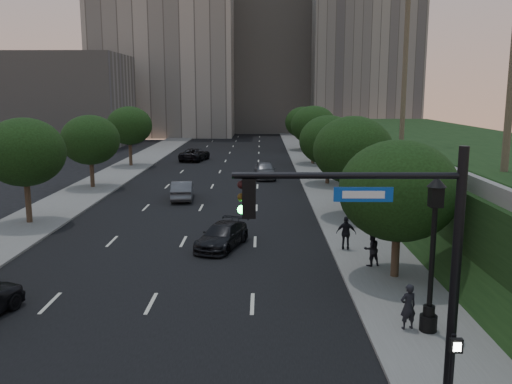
{
  "coord_description": "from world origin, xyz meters",
  "views": [
    {
      "loc": [
        4.34,
        -15.15,
        8.22
      ],
      "look_at": [
        4.1,
        9.9,
        3.6
      ],
      "focal_mm": 38.0,
      "sensor_mm": 36.0,
      "label": 1
    }
  ],
  "objects_px": {
    "sedan_far_right": "(265,170)",
    "pedestrian_a": "(408,306)",
    "sedan_mid_left": "(182,190)",
    "traffic_signal_mast": "(410,282)",
    "pedestrian_c": "(346,233)",
    "street_lamp": "(432,261)",
    "sedan_far_left": "(195,154)",
    "sedan_near_right": "(222,236)",
    "pedestrian_b": "(371,249)"
  },
  "relations": [
    {
      "from": "sedan_mid_left",
      "to": "pedestrian_b",
      "type": "bearing_deg",
      "value": 119.06
    },
    {
      "from": "sedan_mid_left",
      "to": "pedestrian_a",
      "type": "distance_m",
      "value": 26.1
    },
    {
      "from": "sedan_far_left",
      "to": "sedan_near_right",
      "type": "height_order",
      "value": "sedan_far_left"
    },
    {
      "from": "pedestrian_a",
      "to": "pedestrian_b",
      "type": "bearing_deg",
      "value": -106.44
    },
    {
      "from": "sedan_mid_left",
      "to": "pedestrian_c",
      "type": "bearing_deg",
      "value": 121.93
    },
    {
      "from": "street_lamp",
      "to": "pedestrian_a",
      "type": "bearing_deg",
      "value": 167.61
    },
    {
      "from": "sedan_mid_left",
      "to": "traffic_signal_mast",
      "type": "bearing_deg",
      "value": 103.58
    },
    {
      "from": "traffic_signal_mast",
      "to": "pedestrian_a",
      "type": "relative_size",
      "value": 4.33
    },
    {
      "from": "pedestrian_c",
      "to": "traffic_signal_mast",
      "type": "bearing_deg",
      "value": 97.37
    },
    {
      "from": "traffic_signal_mast",
      "to": "pedestrian_c",
      "type": "distance_m",
      "value": 14.99
    },
    {
      "from": "street_lamp",
      "to": "sedan_mid_left",
      "type": "distance_m",
      "value": 26.6
    },
    {
      "from": "traffic_signal_mast",
      "to": "sedan_near_right",
      "type": "bearing_deg",
      "value": 110.24
    },
    {
      "from": "sedan_mid_left",
      "to": "pedestrian_a",
      "type": "height_order",
      "value": "pedestrian_a"
    },
    {
      "from": "sedan_far_right",
      "to": "pedestrian_c",
      "type": "bearing_deg",
      "value": -83.27
    },
    {
      "from": "sedan_mid_left",
      "to": "pedestrian_c",
      "type": "relative_size",
      "value": 2.58
    },
    {
      "from": "pedestrian_c",
      "to": "sedan_far_left",
      "type": "bearing_deg",
      "value": -61.38
    },
    {
      "from": "street_lamp",
      "to": "pedestrian_a",
      "type": "distance_m",
      "value": 1.81
    },
    {
      "from": "sedan_far_left",
      "to": "sedan_near_right",
      "type": "xyz_separation_m",
      "value": [
        6.01,
        -37.49,
        -0.11
      ]
    },
    {
      "from": "pedestrian_a",
      "to": "traffic_signal_mast",
      "type": "bearing_deg",
      "value": 58.73
    },
    {
      "from": "sedan_mid_left",
      "to": "sedan_near_right",
      "type": "height_order",
      "value": "sedan_mid_left"
    },
    {
      "from": "sedan_far_right",
      "to": "pedestrian_a",
      "type": "height_order",
      "value": "pedestrian_a"
    },
    {
      "from": "pedestrian_a",
      "to": "sedan_far_right",
      "type": "bearing_deg",
      "value": -97.5
    },
    {
      "from": "street_lamp",
      "to": "pedestrian_b",
      "type": "height_order",
      "value": "street_lamp"
    },
    {
      "from": "traffic_signal_mast",
      "to": "sedan_far_left",
      "type": "distance_m",
      "value": 54.35
    },
    {
      "from": "pedestrian_b",
      "to": "sedan_near_right",
      "type": "bearing_deg",
      "value": -44.88
    },
    {
      "from": "pedestrian_b",
      "to": "pedestrian_c",
      "type": "distance_m",
      "value": 2.81
    },
    {
      "from": "sedan_far_right",
      "to": "sedan_near_right",
      "type": "bearing_deg",
      "value": -98.62
    },
    {
      "from": "pedestrian_c",
      "to": "sedan_mid_left",
      "type": "bearing_deg",
      "value": -42.38
    },
    {
      "from": "sedan_far_left",
      "to": "sedan_far_right",
      "type": "distance_m",
      "value": 16.18
    },
    {
      "from": "sedan_far_left",
      "to": "pedestrian_a",
      "type": "bearing_deg",
      "value": 117.76
    },
    {
      "from": "traffic_signal_mast",
      "to": "sedan_near_right",
      "type": "xyz_separation_m",
      "value": [
        -5.71,
        15.5,
        -3.02
      ]
    },
    {
      "from": "street_lamp",
      "to": "pedestrian_c",
      "type": "relative_size",
      "value": 3.21
    },
    {
      "from": "sedan_mid_left",
      "to": "pedestrian_c",
      "type": "xyz_separation_m",
      "value": [
        10.55,
        -13.94,
        0.28
      ]
    },
    {
      "from": "sedan_far_left",
      "to": "sedan_far_right",
      "type": "height_order",
      "value": "sedan_far_right"
    },
    {
      "from": "sedan_mid_left",
      "to": "sedan_far_left",
      "type": "height_order",
      "value": "sedan_far_left"
    },
    {
      "from": "pedestrian_a",
      "to": "sedan_far_left",
      "type": "bearing_deg",
      "value": -89.99
    },
    {
      "from": "sedan_far_right",
      "to": "pedestrian_b",
      "type": "bearing_deg",
      "value": -82.6
    },
    {
      "from": "sedan_near_right",
      "to": "pedestrian_b",
      "type": "height_order",
      "value": "pedestrian_b"
    },
    {
      "from": "sedan_mid_left",
      "to": "sedan_far_left",
      "type": "relative_size",
      "value": 0.82
    },
    {
      "from": "street_lamp",
      "to": "sedan_mid_left",
      "type": "bearing_deg",
      "value": 116.59
    },
    {
      "from": "traffic_signal_mast",
      "to": "sedan_mid_left",
      "type": "distance_m",
      "value": 30.42
    },
    {
      "from": "pedestrian_c",
      "to": "pedestrian_a",
      "type": "bearing_deg",
      "value": 104.33
    },
    {
      "from": "traffic_signal_mast",
      "to": "sedan_far_right",
      "type": "distance_m",
      "value": 39.44
    },
    {
      "from": "traffic_signal_mast",
      "to": "sedan_far_right",
      "type": "relative_size",
      "value": 1.44
    },
    {
      "from": "sedan_mid_left",
      "to": "pedestrian_b",
      "type": "relative_size",
      "value": 2.77
    },
    {
      "from": "sedan_mid_left",
      "to": "pedestrian_a",
      "type": "xyz_separation_m",
      "value": [
        11.2,
        -23.58,
        0.22
      ]
    },
    {
      "from": "sedan_far_right",
      "to": "pedestrian_c",
      "type": "xyz_separation_m",
      "value": [
        4.07,
        -24.46,
        0.2
      ]
    },
    {
      "from": "sedan_near_right",
      "to": "pedestrian_b",
      "type": "distance_m",
      "value": 8.08
    },
    {
      "from": "traffic_signal_mast",
      "to": "street_lamp",
      "type": "distance_m",
      "value": 5.48
    },
    {
      "from": "street_lamp",
      "to": "pedestrian_c",
      "type": "height_order",
      "value": "street_lamp"
    }
  ]
}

